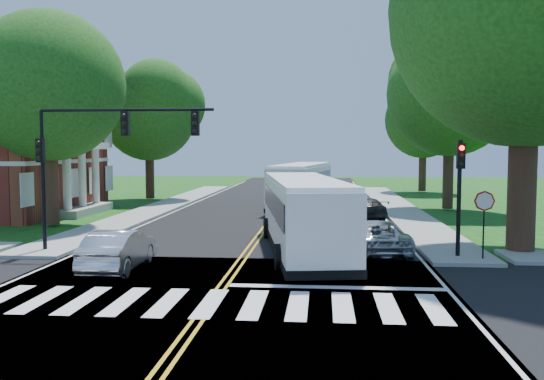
# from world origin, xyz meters

# --- Properties ---
(ground) EXTENTS (140.00, 140.00, 0.00)m
(ground) POSITION_xyz_m (0.00, 0.00, 0.00)
(ground) COLOR #133F0F
(ground) RESTS_ON ground
(road) EXTENTS (14.00, 96.00, 0.01)m
(road) POSITION_xyz_m (0.00, 18.00, 0.01)
(road) COLOR black
(road) RESTS_ON ground
(cross_road) EXTENTS (60.00, 12.00, 0.01)m
(cross_road) POSITION_xyz_m (0.00, 0.00, 0.01)
(cross_road) COLOR black
(cross_road) RESTS_ON ground
(center_line) EXTENTS (0.36, 70.00, 0.01)m
(center_line) POSITION_xyz_m (0.00, 22.00, 0.01)
(center_line) COLOR gold
(center_line) RESTS_ON road
(edge_line_w) EXTENTS (0.12, 70.00, 0.01)m
(edge_line_w) POSITION_xyz_m (-6.80, 22.00, 0.01)
(edge_line_w) COLOR silver
(edge_line_w) RESTS_ON road
(edge_line_e) EXTENTS (0.12, 70.00, 0.01)m
(edge_line_e) POSITION_xyz_m (6.80, 22.00, 0.01)
(edge_line_e) COLOR silver
(edge_line_e) RESTS_ON road
(crosswalk) EXTENTS (12.60, 3.00, 0.01)m
(crosswalk) POSITION_xyz_m (0.00, -0.50, 0.02)
(crosswalk) COLOR silver
(crosswalk) RESTS_ON road
(stop_bar) EXTENTS (6.60, 0.40, 0.01)m
(stop_bar) POSITION_xyz_m (3.50, 1.60, 0.02)
(stop_bar) COLOR silver
(stop_bar) RESTS_ON road
(sidewalk_nw) EXTENTS (2.60, 40.00, 0.15)m
(sidewalk_nw) POSITION_xyz_m (-8.30, 25.00, 0.07)
(sidewalk_nw) COLOR gray
(sidewalk_nw) RESTS_ON ground
(sidewalk_ne) EXTENTS (2.60, 40.00, 0.15)m
(sidewalk_ne) POSITION_xyz_m (8.30, 25.00, 0.07)
(sidewalk_ne) COLOR gray
(sidewalk_ne) RESTS_ON ground
(tree_ne_big) EXTENTS (10.80, 10.80, 14.91)m
(tree_ne_big) POSITION_xyz_m (11.00, 8.00, 9.62)
(tree_ne_big) COLOR #392216
(tree_ne_big) RESTS_ON ground
(tree_west_near) EXTENTS (8.00, 8.00, 11.40)m
(tree_west_near) POSITION_xyz_m (-11.50, 14.00, 7.53)
(tree_west_near) COLOR #392216
(tree_west_near) RESTS_ON ground
(tree_west_far) EXTENTS (7.60, 7.60, 10.67)m
(tree_west_far) POSITION_xyz_m (-11.00, 30.00, 7.00)
(tree_west_far) COLOR #392216
(tree_west_far) RESTS_ON ground
(tree_east_mid) EXTENTS (8.40, 8.40, 11.93)m
(tree_east_mid) POSITION_xyz_m (11.50, 24.00, 7.86)
(tree_east_mid) COLOR #392216
(tree_east_mid) RESTS_ON ground
(tree_east_far) EXTENTS (7.20, 7.20, 10.34)m
(tree_east_far) POSITION_xyz_m (12.50, 40.00, 6.86)
(tree_east_far) COLOR #392216
(tree_east_far) RESTS_ON ground
(signal_nw) EXTENTS (7.15, 0.46, 5.66)m
(signal_nw) POSITION_xyz_m (-5.86, 6.43, 4.38)
(signal_nw) COLOR black
(signal_nw) RESTS_ON ground
(signal_ne) EXTENTS (0.30, 0.46, 4.40)m
(signal_ne) POSITION_xyz_m (8.20, 6.44, 2.96)
(signal_ne) COLOR black
(signal_ne) RESTS_ON ground
(stop_sign) EXTENTS (0.76, 0.08, 2.53)m
(stop_sign) POSITION_xyz_m (9.00, 5.98, 2.03)
(stop_sign) COLOR black
(stop_sign) RESTS_ON ground
(bus_lead) EXTENTS (4.31, 11.92, 3.02)m
(bus_lead) POSITION_xyz_m (2.28, 7.53, 1.60)
(bus_lead) COLOR white
(bus_lead) RESTS_ON road
(bus_follow) EXTENTS (4.31, 12.27, 3.11)m
(bus_follow) POSITION_xyz_m (1.57, 25.29, 1.65)
(bus_follow) COLOR white
(bus_follow) RESTS_ON road
(hatchback) EXTENTS (1.55, 4.32, 1.42)m
(hatchback) POSITION_xyz_m (-4.01, 3.53, 0.72)
(hatchback) COLOR silver
(hatchback) RESTS_ON road
(suv) EXTENTS (2.79, 5.10, 1.36)m
(suv) POSITION_xyz_m (5.10, 7.43, 0.69)
(suv) COLOR silver
(suv) RESTS_ON road
(dark_sedan) EXTENTS (2.84, 4.60, 1.24)m
(dark_sedan) POSITION_xyz_m (5.55, 19.11, 0.63)
(dark_sedan) COLOR black
(dark_sedan) RESTS_ON road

